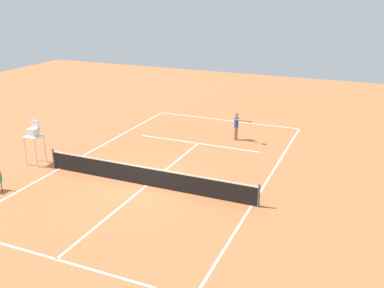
# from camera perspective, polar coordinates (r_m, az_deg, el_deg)

# --- Properties ---
(ground_plane) EXTENTS (60.00, 60.00, 0.00)m
(ground_plane) POSITION_cam_1_polar(r_m,az_deg,el_deg) (20.88, -6.05, -5.49)
(ground_plane) COLOR #C66B3D
(court_lines) EXTENTS (10.53, 23.87, 0.01)m
(court_lines) POSITION_cam_1_polar(r_m,az_deg,el_deg) (20.87, -6.05, -5.49)
(court_lines) COLOR white
(court_lines) RESTS_ON ground
(tennis_net) EXTENTS (11.13, 0.10, 1.07)m
(tennis_net) POSITION_cam_1_polar(r_m,az_deg,el_deg) (20.67, -6.10, -4.25)
(tennis_net) COLOR #4C4C51
(tennis_net) RESTS_ON ground
(player_serving) EXTENTS (1.26, 0.73, 1.75)m
(player_serving) POSITION_cam_1_polar(r_m,az_deg,el_deg) (26.76, 5.98, 2.66)
(player_serving) COLOR #9E704C
(player_serving) RESTS_ON ground
(tennis_ball) EXTENTS (0.07, 0.07, 0.07)m
(tennis_ball) POSITION_cam_1_polar(r_m,az_deg,el_deg) (25.38, 4.36, -0.66)
(tennis_ball) COLOR #CCE033
(tennis_ball) RESTS_ON ground
(umpire_chair) EXTENTS (0.80, 0.80, 2.41)m
(umpire_chair) POSITION_cam_1_polar(r_m,az_deg,el_deg) (24.20, -20.27, 1.04)
(umpire_chair) COLOR silver
(umpire_chair) RESTS_ON ground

